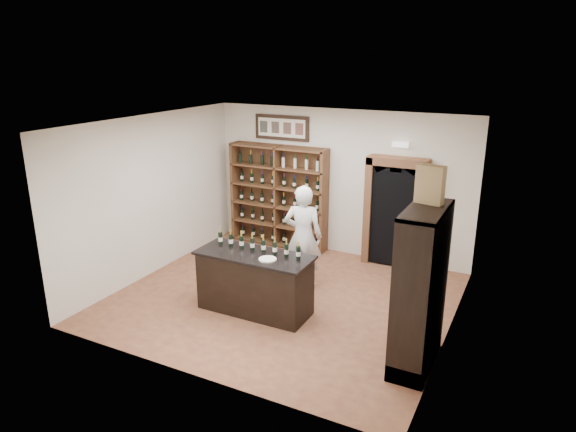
{
  "coord_description": "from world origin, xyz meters",
  "views": [
    {
      "loc": [
        3.71,
        -7.1,
        4.03
      ],
      "look_at": [
        -0.05,
        0.3,
        1.4
      ],
      "focal_mm": 32.0,
      "sensor_mm": 36.0,
      "label": 1
    }
  ],
  "objects_px": {
    "wine_shelf": "(279,196)",
    "tasting_counter": "(255,283)",
    "side_cabinet": "(421,314)",
    "wine_crate": "(430,185)",
    "counter_bottle_0": "(220,238)",
    "shopkeeper": "(303,237)"
  },
  "relations": [
    {
      "from": "counter_bottle_0",
      "to": "side_cabinet",
      "type": "height_order",
      "value": "side_cabinet"
    },
    {
      "from": "tasting_counter",
      "to": "shopkeeper",
      "type": "distance_m",
      "value": 1.35
    },
    {
      "from": "wine_shelf",
      "to": "shopkeeper",
      "type": "distance_m",
      "value": 2.18
    },
    {
      "from": "side_cabinet",
      "to": "wine_crate",
      "type": "height_order",
      "value": "wine_crate"
    },
    {
      "from": "wine_shelf",
      "to": "counter_bottle_0",
      "type": "bearing_deg",
      "value": -82.3
    },
    {
      "from": "wine_shelf",
      "to": "tasting_counter",
      "type": "xyz_separation_m",
      "value": [
        1.1,
        -2.93,
        -0.61
      ]
    },
    {
      "from": "wine_shelf",
      "to": "side_cabinet",
      "type": "relative_size",
      "value": 1.0
    },
    {
      "from": "wine_shelf",
      "to": "counter_bottle_0",
      "type": "height_order",
      "value": "wine_shelf"
    },
    {
      "from": "wine_shelf",
      "to": "counter_bottle_0",
      "type": "xyz_separation_m",
      "value": [
        0.38,
        -2.81,
        0.01
      ]
    },
    {
      "from": "shopkeeper",
      "to": "wine_shelf",
      "type": "bearing_deg",
      "value": -64.54
    },
    {
      "from": "tasting_counter",
      "to": "counter_bottle_0",
      "type": "bearing_deg",
      "value": 170.41
    },
    {
      "from": "wine_shelf",
      "to": "side_cabinet",
      "type": "height_order",
      "value": "same"
    },
    {
      "from": "tasting_counter",
      "to": "wine_crate",
      "type": "relative_size",
      "value": 3.77
    },
    {
      "from": "wine_shelf",
      "to": "tasting_counter",
      "type": "height_order",
      "value": "wine_shelf"
    },
    {
      "from": "side_cabinet",
      "to": "wine_crate",
      "type": "bearing_deg",
      "value": 106.23
    },
    {
      "from": "side_cabinet",
      "to": "shopkeeper",
      "type": "bearing_deg",
      "value": 147.84
    },
    {
      "from": "tasting_counter",
      "to": "shopkeeper",
      "type": "height_order",
      "value": "shopkeeper"
    },
    {
      "from": "wine_shelf",
      "to": "wine_crate",
      "type": "relative_size",
      "value": 4.41
    },
    {
      "from": "side_cabinet",
      "to": "wine_crate",
      "type": "relative_size",
      "value": 4.41
    },
    {
      "from": "counter_bottle_0",
      "to": "side_cabinet",
      "type": "xyz_separation_m",
      "value": [
        3.44,
        -0.42,
        -0.35
      ]
    },
    {
      "from": "wine_shelf",
      "to": "tasting_counter",
      "type": "distance_m",
      "value": 3.19
    },
    {
      "from": "tasting_counter",
      "to": "shopkeeper",
      "type": "bearing_deg",
      "value": 77.66
    }
  ]
}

